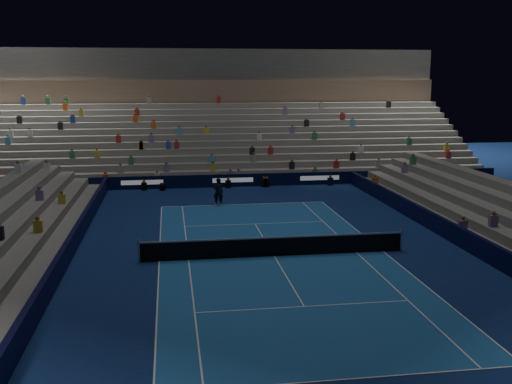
% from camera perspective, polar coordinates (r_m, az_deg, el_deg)
% --- Properties ---
extents(ground, '(90.00, 90.00, 0.00)m').
position_cam_1_polar(ground, '(28.55, 1.78, -6.25)').
color(ground, navy).
rests_on(ground, ground).
extents(court_surface, '(10.97, 23.77, 0.01)m').
position_cam_1_polar(court_surface, '(28.55, 1.78, -6.24)').
color(court_surface, '#1C579C').
rests_on(court_surface, ground).
extents(sponsor_barrier_far, '(44.00, 0.25, 1.00)m').
position_cam_1_polar(sponsor_barrier_far, '(46.27, -2.27, 1.13)').
color(sponsor_barrier_far, black).
rests_on(sponsor_barrier_far, ground).
extents(sponsor_barrier_east, '(0.25, 37.00, 1.00)m').
position_cam_1_polar(sponsor_barrier_east, '(31.55, 19.45, -4.26)').
color(sponsor_barrier_east, black).
rests_on(sponsor_barrier_east, ground).
extents(sponsor_barrier_west, '(0.25, 37.00, 1.00)m').
position_cam_1_polar(sponsor_barrier_west, '(28.40, -17.97, -5.84)').
color(sponsor_barrier_west, black).
rests_on(sponsor_barrier_west, ground).
extents(grandstand_main, '(44.00, 15.20, 11.20)m').
position_cam_1_polar(grandstand_main, '(55.17, -3.36, 5.75)').
color(grandstand_main, slate).
rests_on(grandstand_main, ground).
extents(tennis_net, '(12.90, 0.10, 1.10)m').
position_cam_1_polar(tennis_net, '(28.40, 1.78, -5.28)').
color(tennis_net, '#B2B2B7').
rests_on(tennis_net, ground).
extents(tennis_player, '(0.71, 0.48, 1.89)m').
position_cam_1_polar(tennis_player, '(39.38, -3.68, 0.01)').
color(tennis_player, black).
rests_on(tennis_player, ground).
extents(broadcast_camera, '(0.43, 0.85, 0.53)m').
position_cam_1_polar(broadcast_camera, '(45.38, -9.03, 0.52)').
color(broadcast_camera, black).
rests_on(broadcast_camera, ground).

